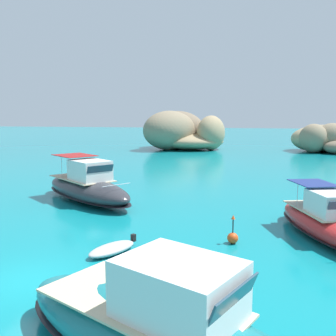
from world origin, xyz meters
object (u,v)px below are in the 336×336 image
object	(u,v)px
motorboat_red	(325,222)
channel_buoy	(233,237)
islet_small	(322,139)
motorboat_charcoal	(87,187)
dinghy_tender	(112,249)
motorboat_teal	(164,333)
islet_large	(179,133)

from	to	relation	value
motorboat_red	channel_buoy	world-z (taller)	motorboat_red
islet_small	motorboat_red	size ratio (longest dim) A/B	1.64
motorboat_charcoal	dinghy_tender	size ratio (longest dim) A/B	3.79
motorboat_teal	motorboat_red	distance (m)	13.31
motorboat_charcoal	dinghy_tender	world-z (taller)	motorboat_charcoal
motorboat_red	channel_buoy	bearing A→B (deg)	-155.87
dinghy_tender	channel_buoy	world-z (taller)	channel_buoy
islet_large	motorboat_charcoal	xyz separation A→B (m)	(2.70, -46.33, -2.07)
islet_small	motorboat_charcoal	bearing A→B (deg)	-116.85
channel_buoy	motorboat_red	bearing A→B (deg)	24.13
motorboat_charcoal	channel_buoy	bearing A→B (deg)	-31.32
motorboat_charcoal	motorboat_red	bearing A→B (deg)	-16.68
motorboat_red	channel_buoy	distance (m)	5.16
islet_small	motorboat_teal	world-z (taller)	islet_small
islet_small	channel_buoy	bearing A→B (deg)	-103.02
channel_buoy	islet_large	bearing A→B (deg)	104.78
dinghy_tender	channel_buoy	distance (m)	6.05
islet_large	motorboat_red	xyz separation A→B (m)	(18.72, -51.13, -2.28)
islet_small	motorboat_teal	xyz separation A→B (m)	(-13.52, -63.83, -1.39)
motorboat_charcoal	channel_buoy	distance (m)	13.29
motorboat_teal	motorboat_red	bearing A→B (deg)	64.48
motorboat_red	dinghy_tender	world-z (taller)	motorboat_red
islet_small	dinghy_tender	world-z (taller)	islet_small
motorboat_charcoal	dinghy_tender	distance (m)	11.31
motorboat_charcoal	motorboat_teal	distance (m)	19.71
islet_large	islet_small	distance (m)	26.53
islet_large	islet_small	size ratio (longest dim) A/B	1.34
islet_large	motorboat_charcoal	world-z (taller)	islet_large
islet_small	dinghy_tender	xyz separation A→B (m)	(-17.88, -56.62, -2.17)
dinghy_tender	motorboat_teal	bearing A→B (deg)	-58.82
islet_small	channel_buoy	size ratio (longest dim) A/B	9.96
islet_large	motorboat_teal	size ratio (longest dim) A/B	1.87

